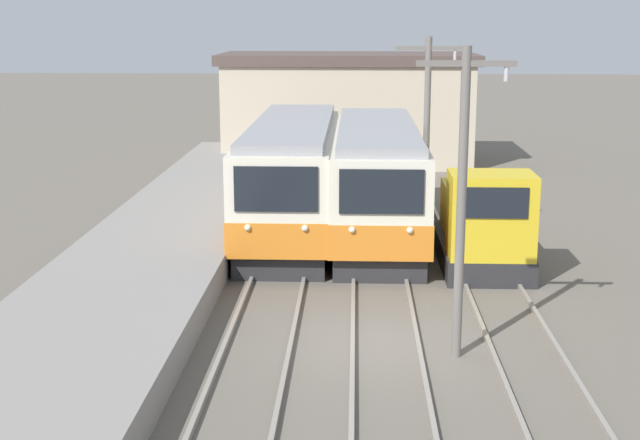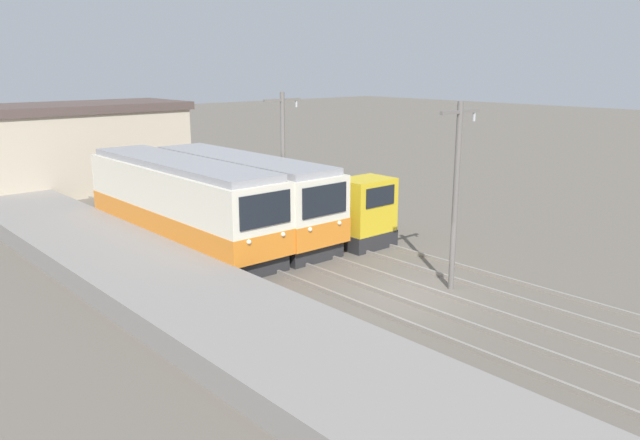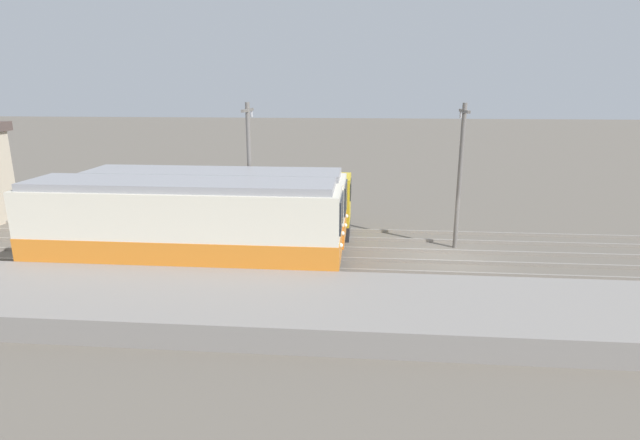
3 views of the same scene
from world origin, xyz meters
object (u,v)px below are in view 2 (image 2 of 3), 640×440
Objects in this scene: commuter_train_left at (181,206)px; catenary_mast_near at (456,189)px; catenary_mast_mid at (283,159)px; shunting_locomotive at (341,213)px; commuter_train_center at (241,199)px.

catenary_mast_near reaches higher than commuter_train_left.
catenary_mast_near is at bearing -90.00° from catenary_mast_mid.
catenary_mast_mid is (0.00, 9.53, 0.00)m from catenary_mast_near.
commuter_train_left is 4.99m from catenary_mast_mid.
catenary_mast_near and catenary_mast_mid have the same top height.
catenary_mast_mid reaches higher than shunting_locomotive.
shunting_locomotive is 7.77m from catenary_mast_near.
catenary_mast_mid is at bearing 123.23° from shunting_locomotive.
shunting_locomotive is at bearing 78.37° from catenary_mast_near.
catenary_mast_mid is (4.31, -1.71, 1.84)m from commuter_train_left.
commuter_train_left reaches higher than commuter_train_center.
commuter_train_center is at bearing 97.97° from catenary_mast_near.
shunting_locomotive is at bearing -34.53° from commuter_train_left.
catenary_mast_near is at bearing -69.03° from commuter_train_left.
commuter_train_center is 1.78× the size of catenary_mast_mid.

